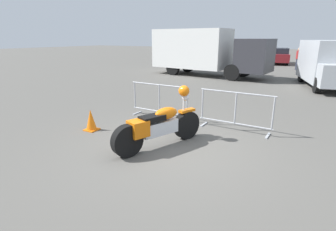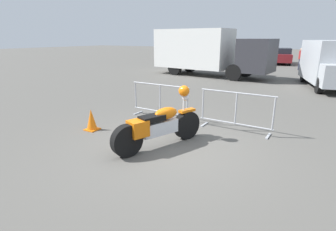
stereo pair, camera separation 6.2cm
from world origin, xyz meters
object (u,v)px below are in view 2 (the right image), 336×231
at_px(parked_car_red, 221,54).
at_px(crowd_barrier_far, 236,111).
at_px(box_truck, 205,50).
at_px(delivery_van, 331,63).
at_px(parked_car_maroon, 281,56).
at_px(parked_car_black, 194,53).
at_px(parked_car_blue, 248,55).
at_px(crowd_barrier_near, 160,101).
at_px(traffic_cone, 91,120).
at_px(motorcycle, 159,125).
at_px(parked_car_white, 317,57).
at_px(pedestrian, 301,58).

bearing_deg(parked_car_red, crowd_barrier_far, -169.21).
bearing_deg(box_truck, parked_car_red, 110.19).
xyz_separation_m(delivery_van, parked_car_maroon, (-3.92, 12.02, -0.48)).
distance_m(delivery_van, parked_car_black, 17.77).
bearing_deg(parked_car_blue, parked_car_black, 77.69).
bearing_deg(delivery_van, parked_car_red, -155.89).
relative_size(parked_car_red, parked_car_blue, 0.94).
bearing_deg(crowd_barrier_near, box_truck, 104.66).
bearing_deg(parked_car_black, box_truck, -161.59).
height_order(box_truck, parked_car_maroon, box_truck).
bearing_deg(traffic_cone, motorcycle, -0.88).
height_order(crowd_barrier_far, delivery_van, delivery_van).
distance_m(box_truck, traffic_cone, 11.80).
bearing_deg(traffic_cone, crowd_barrier_far, 29.48).
relative_size(parked_car_white, pedestrian, 2.60).
relative_size(parked_car_black, parked_car_maroon, 0.94).
bearing_deg(parked_car_black, pedestrian, -121.97).
relative_size(crowd_barrier_near, parked_car_white, 0.46).
distance_m(parked_car_red, pedestrian, 9.52).
bearing_deg(pedestrian, crowd_barrier_near, -36.61).
height_order(crowd_barrier_far, parked_car_black, parked_car_black).
bearing_deg(motorcycle, parked_car_maroon, 23.06).
bearing_deg(parked_car_red, pedestrian, -130.82).
bearing_deg(delivery_van, parked_car_white, 169.32).
distance_m(motorcycle, traffic_cone, 2.22).
distance_m(parked_car_black, parked_car_blue, 6.09).
height_order(box_truck, pedestrian, box_truck).
height_order(crowd_barrier_near, crowd_barrier_far, same).
distance_m(motorcycle, parked_car_maroon, 22.83).
bearing_deg(parked_car_blue, delivery_van, -158.78).
bearing_deg(parked_car_white, parked_car_red, 79.16).
xyz_separation_m(crowd_barrier_far, parked_car_black, (-10.85, 20.90, 0.16)).
bearing_deg(traffic_cone, parked_car_maroon, 85.78).
xyz_separation_m(motorcycle, parked_car_white, (2.51, 22.96, 0.20)).
xyz_separation_m(delivery_van, parked_car_white, (-0.88, 12.16, -0.52)).
distance_m(box_truck, delivery_van, 7.19).
relative_size(crowd_barrier_far, parked_car_white, 0.46).
distance_m(box_truck, pedestrian, 8.44).
bearing_deg(parked_car_blue, parked_car_maroon, -94.50).
xyz_separation_m(motorcycle, pedestrian, (1.51, 18.23, 0.40)).
relative_size(crowd_barrier_near, crowd_barrier_far, 1.00).
xyz_separation_m(parked_car_red, parked_car_maroon, (6.08, -0.37, 0.05)).
bearing_deg(parked_car_red, parked_car_white, -100.84).
relative_size(delivery_van, parked_car_blue, 1.17).
relative_size(motorcycle, parked_car_red, 0.53).
bearing_deg(parked_car_red, crowd_barrier_near, -175.11).
xyz_separation_m(delivery_van, traffic_cone, (-5.60, -10.77, -0.95)).
height_order(crowd_barrier_near, box_truck, box_truck).
bearing_deg(crowd_barrier_near, parked_car_white, 79.98).
distance_m(parked_car_black, traffic_cone, 24.02).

